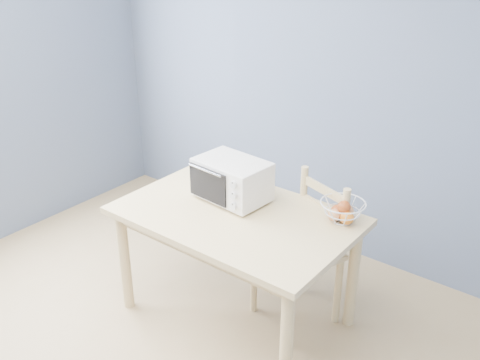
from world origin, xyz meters
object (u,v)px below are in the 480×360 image
Objects in this scene: toaster_oven at (230,179)px; fruit_basket at (342,211)px; dining_table at (236,228)px; dining_chair at (302,253)px.

fruit_basket is (0.69, 0.17, -0.07)m from toaster_oven.
toaster_oven is at bearing -166.02° from fruit_basket.
dining_table is at bearing -151.11° from fruit_basket.
dining_table is 0.45m from dining_chair.
fruit_basket reaches higher than dining_table.
dining_table is 0.31m from toaster_oven.
toaster_oven is at bearing 139.33° from dining_table.
toaster_oven is (-0.15, 0.13, 0.24)m from dining_table.
dining_table is 1.48× the size of dining_chair.
dining_chair reaches higher than dining_table.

